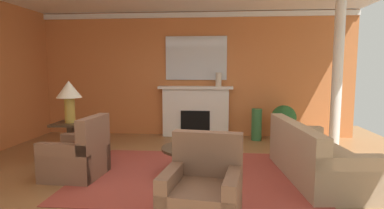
{
  "coord_description": "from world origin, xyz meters",
  "views": [
    {
      "loc": [
        0.78,
        -4.74,
        1.67
      ],
      "look_at": [
        0.25,
        1.07,
        1.0
      ],
      "focal_mm": 29.69,
      "sensor_mm": 36.0,
      "label": 1
    }
  ],
  "objects_px": {
    "armchair_facing_fireplace": "(203,195)",
    "potted_plant": "(284,120)",
    "armchair_near_window": "(78,157)",
    "side_table": "(71,139)",
    "mantel_mirror": "(196,58)",
    "coffee_table": "(194,154)",
    "vase_tall_corner": "(257,125)",
    "fireplace": "(196,113)",
    "sofa": "(314,159)",
    "table_lamp": "(69,93)",
    "vase_mantel_right": "(218,79)"
  },
  "relations": [
    {
      "from": "mantel_mirror",
      "to": "vase_mantel_right",
      "type": "bearing_deg",
      "value": -17.18
    },
    {
      "from": "coffee_table",
      "to": "potted_plant",
      "type": "distance_m",
      "value": 3.1
    },
    {
      "from": "armchair_facing_fireplace",
      "to": "vase_tall_corner",
      "type": "relative_size",
      "value": 1.29
    },
    {
      "from": "vase_tall_corner",
      "to": "potted_plant",
      "type": "height_order",
      "value": "potted_plant"
    },
    {
      "from": "side_table",
      "to": "vase_mantel_right",
      "type": "relative_size",
      "value": 2.11
    },
    {
      "from": "armchair_facing_fireplace",
      "to": "table_lamp",
      "type": "relative_size",
      "value": 1.27
    },
    {
      "from": "armchair_near_window",
      "to": "vase_tall_corner",
      "type": "xyz_separation_m",
      "value": [
        3.01,
        2.8,
        0.06
      ]
    },
    {
      "from": "fireplace",
      "to": "side_table",
      "type": "height_order",
      "value": "fireplace"
    },
    {
      "from": "side_table",
      "to": "coffee_table",
      "type": "bearing_deg",
      "value": -14.36
    },
    {
      "from": "side_table",
      "to": "vase_tall_corner",
      "type": "bearing_deg",
      "value": 29.27
    },
    {
      "from": "mantel_mirror",
      "to": "vase_tall_corner",
      "type": "bearing_deg",
      "value": -16.24
    },
    {
      "from": "coffee_table",
      "to": "table_lamp",
      "type": "relative_size",
      "value": 1.33
    },
    {
      "from": "table_lamp",
      "to": "potted_plant",
      "type": "xyz_separation_m",
      "value": [
        4.12,
        1.91,
        -0.73
      ]
    },
    {
      "from": "vase_mantel_right",
      "to": "vase_tall_corner",
      "type": "bearing_deg",
      "value": -15.65
    },
    {
      "from": "armchair_facing_fireplace",
      "to": "potted_plant",
      "type": "distance_m",
      "value": 4.33
    },
    {
      "from": "mantel_mirror",
      "to": "armchair_facing_fireplace",
      "type": "relative_size",
      "value": 1.57
    },
    {
      "from": "sofa",
      "to": "coffee_table",
      "type": "relative_size",
      "value": 2.18
    },
    {
      "from": "armchair_near_window",
      "to": "vase_mantel_right",
      "type": "xyz_separation_m",
      "value": [
        2.12,
        3.05,
        1.09
      ]
    },
    {
      "from": "fireplace",
      "to": "coffee_table",
      "type": "xyz_separation_m",
      "value": [
        0.19,
        -2.85,
        -0.25
      ]
    },
    {
      "from": "armchair_near_window",
      "to": "vase_tall_corner",
      "type": "distance_m",
      "value": 4.11
    },
    {
      "from": "coffee_table",
      "to": "vase_mantel_right",
      "type": "bearing_deg",
      "value": 82.78
    },
    {
      "from": "sofa",
      "to": "vase_tall_corner",
      "type": "xyz_separation_m",
      "value": [
        -0.59,
        2.53,
        0.07
      ]
    },
    {
      "from": "mantel_mirror",
      "to": "table_lamp",
      "type": "relative_size",
      "value": 1.99
    },
    {
      "from": "armchair_facing_fireplace",
      "to": "vase_mantel_right",
      "type": "relative_size",
      "value": 2.87
    },
    {
      "from": "sofa",
      "to": "vase_mantel_right",
      "type": "relative_size",
      "value": 6.57
    },
    {
      "from": "armchair_near_window",
      "to": "potted_plant",
      "type": "distance_m",
      "value": 4.53
    },
    {
      "from": "armchair_near_window",
      "to": "side_table",
      "type": "relative_size",
      "value": 1.36
    },
    {
      "from": "mantel_mirror",
      "to": "sofa",
      "type": "bearing_deg",
      "value": -55.47
    },
    {
      "from": "fireplace",
      "to": "sofa",
      "type": "bearing_deg",
      "value": -54.35
    },
    {
      "from": "coffee_table",
      "to": "potted_plant",
      "type": "xyz_separation_m",
      "value": [
        1.85,
        2.49,
        0.16
      ]
    },
    {
      "from": "fireplace",
      "to": "side_table",
      "type": "relative_size",
      "value": 2.57
    },
    {
      "from": "coffee_table",
      "to": "vase_tall_corner",
      "type": "height_order",
      "value": "vase_tall_corner"
    },
    {
      "from": "mantel_mirror",
      "to": "vase_mantel_right",
      "type": "xyz_separation_m",
      "value": [
        0.55,
        -0.17,
        -0.51
      ]
    },
    {
      "from": "vase_tall_corner",
      "to": "sofa",
      "type": "bearing_deg",
      "value": -76.96
    },
    {
      "from": "table_lamp",
      "to": "vase_mantel_right",
      "type": "distance_m",
      "value": 3.44
    },
    {
      "from": "coffee_table",
      "to": "vase_tall_corner",
      "type": "distance_m",
      "value": 2.84
    },
    {
      "from": "sofa",
      "to": "vase_tall_corner",
      "type": "distance_m",
      "value": 2.59
    },
    {
      "from": "coffee_table",
      "to": "potted_plant",
      "type": "bearing_deg",
      "value": 53.41
    },
    {
      "from": "armchair_near_window",
      "to": "mantel_mirror",
      "type": "bearing_deg",
      "value": 63.94
    },
    {
      "from": "sofa",
      "to": "coffee_table",
      "type": "xyz_separation_m",
      "value": [
        -1.83,
        -0.03,
        0.04
      ]
    },
    {
      "from": "mantel_mirror",
      "to": "side_table",
      "type": "bearing_deg",
      "value": -130.95
    },
    {
      "from": "mantel_mirror",
      "to": "potted_plant",
      "type": "distance_m",
      "value": 2.53
    },
    {
      "from": "coffee_table",
      "to": "table_lamp",
      "type": "xyz_separation_m",
      "value": [
        -2.27,
        0.58,
        0.89
      ]
    },
    {
      "from": "fireplace",
      "to": "side_table",
      "type": "distance_m",
      "value": 3.08
    },
    {
      "from": "armchair_facing_fireplace",
      "to": "table_lamp",
      "type": "bearing_deg",
      "value": 139.87
    },
    {
      "from": "armchair_facing_fireplace",
      "to": "coffee_table",
      "type": "height_order",
      "value": "armchair_facing_fireplace"
    },
    {
      "from": "armchair_near_window",
      "to": "side_table",
      "type": "height_order",
      "value": "armchair_near_window"
    },
    {
      "from": "coffee_table",
      "to": "side_table",
      "type": "bearing_deg",
      "value": 165.64
    },
    {
      "from": "table_lamp",
      "to": "armchair_near_window",
      "type": "bearing_deg",
      "value": -58.58
    },
    {
      "from": "table_lamp",
      "to": "coffee_table",
      "type": "bearing_deg",
      "value": -14.36
    }
  ]
}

